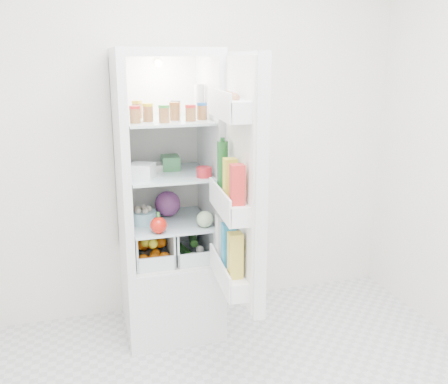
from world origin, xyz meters
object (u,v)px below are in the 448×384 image
object	(u,v)px
refrigerator	(168,230)
mushroom_bowl	(143,217)
red_cabbage	(168,204)
fridge_door	(240,186)

from	to	relation	value
refrigerator	mushroom_bowl	distance (m)	0.21
mushroom_bowl	red_cabbage	bearing A→B (deg)	29.86
red_cabbage	fridge_door	distance (m)	0.77
mushroom_bowl	fridge_door	distance (m)	0.79
refrigerator	red_cabbage	bearing A→B (deg)	75.14
mushroom_bowl	fridge_door	size ratio (longest dim) A/B	0.12
red_cabbage	mushroom_bowl	bearing A→B (deg)	-150.14
fridge_door	red_cabbage	bearing A→B (deg)	25.86
red_cabbage	fridge_door	xyz separation A→B (m)	(0.27, -0.67, 0.26)
refrigerator	red_cabbage	size ratio (longest dim) A/B	10.92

